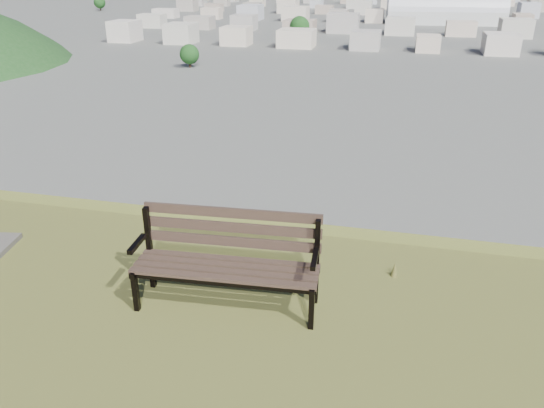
# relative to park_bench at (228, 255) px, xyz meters

# --- Properties ---
(park_bench) EXTENTS (1.92, 0.73, 0.99)m
(park_bench) POSITION_rel_park_bench_xyz_m (0.00, 0.00, 0.00)
(park_bench) COLOR #402D25
(park_bench) RESTS_ON hilltop_mesa
(arena) EXTENTS (60.55, 29.24, 24.84)m
(arena) POSITION_rel_park_bench_xyz_m (20.14, 302.41, -19.70)
(arena) COLOR silver
(arena) RESTS_ON ground
(city_blocks) EXTENTS (395.00, 361.00, 7.00)m
(city_blocks) POSITION_rel_park_bench_xyz_m (-0.71, 392.16, -22.06)
(city_blocks) COLOR beige
(city_blocks) RESTS_ON ground
(city_trees) EXTENTS (406.52, 387.20, 9.98)m
(city_trees) POSITION_rel_park_bench_xyz_m (-27.10, 316.71, -20.72)
(city_trees) COLOR #2E1F17
(city_trees) RESTS_ON ground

